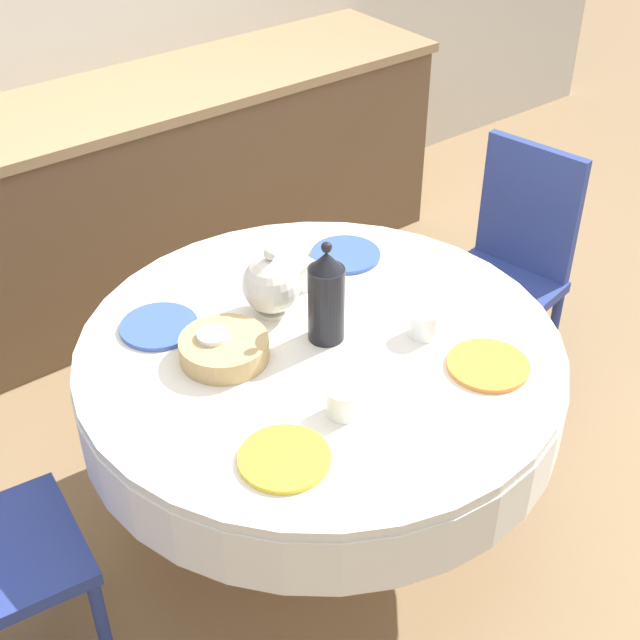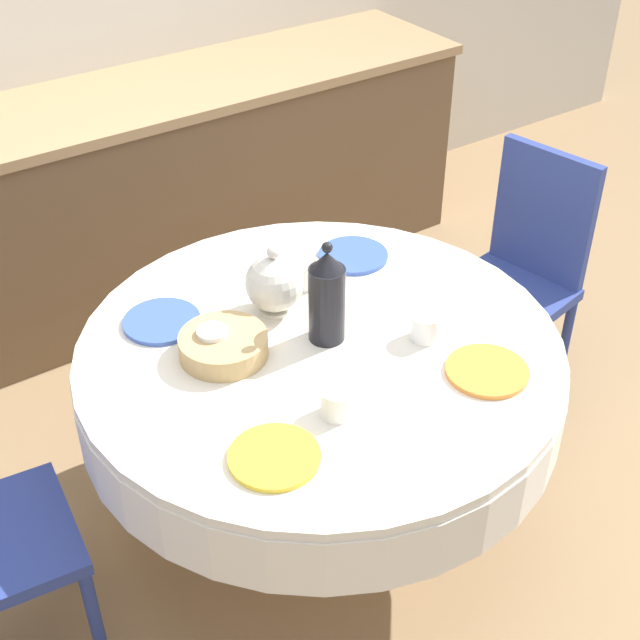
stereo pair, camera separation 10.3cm
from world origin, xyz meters
The scene contains 15 objects.
ground_plane centered at (0.00, 0.00, 0.00)m, with size 12.00×12.00×0.00m, color #8E704C.
kitchen_counter centered at (0.00, 1.55, 0.45)m, with size 3.24×0.64×0.91m.
dining_table centered at (0.00, 0.00, 0.61)m, with size 1.36×1.36×0.73m.
chair_left centered at (1.01, 0.19, 0.51)m, with size 0.47×0.47×0.93m.
plate_near_left centered at (-0.34, -0.31, 0.74)m, with size 0.22×0.22×0.01m, color yellow.
cup_near_left centered at (-0.13, -0.26, 0.77)m, with size 0.08×0.08×0.08m, color white.
plate_near_right centered at (0.29, -0.36, 0.74)m, with size 0.22×0.22×0.01m, color orange.
cup_near_right centered at (0.25, -0.15, 0.77)m, with size 0.08×0.08×0.08m, color white.
plate_far_left centered at (-0.32, 0.33, 0.74)m, with size 0.22×0.22×0.01m, color #3856AD.
cup_far_left centered at (-0.26, 0.13, 0.77)m, with size 0.08×0.08×0.08m, color white.
plate_far_right centered at (0.34, 0.31, 0.74)m, with size 0.22×0.22×0.01m, color #3856AD.
cup_far_right centered at (0.13, 0.26, 0.77)m, with size 0.08×0.08×0.08m, color white.
coffee_carafe centered at (0.03, 0.01, 0.87)m, with size 0.10×0.10×0.31m.
teapot centered at (-0.02, 0.20, 0.83)m, with size 0.23×0.17×0.22m.
bread_basket centered at (-0.24, 0.11, 0.76)m, with size 0.24×0.24×0.06m, color tan.
Camera 1 is at (-1.19, -1.54, 2.23)m, focal length 50.00 mm.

